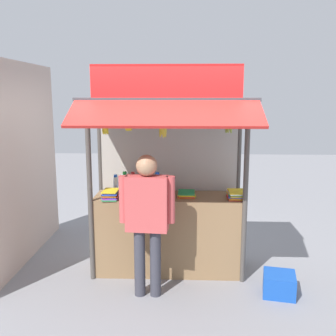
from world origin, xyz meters
TOP-DOWN VIEW (x-y plane):
  - ground_plane at (0.00, 0.00)m, footprint 20.00×20.00m
  - stall_counter at (0.00, 0.00)m, footprint 1.81×0.56m
  - stall_structure at (0.00, 0.04)m, footprint 2.01×1.35m
  - water_bottle_rear_center at (-0.14, 0.11)m, footprint 0.08×0.08m
  - water_bottle_mid_right at (-0.55, 0.08)m, footprint 0.08×0.08m
  - water_bottle_front_left at (-0.67, 0.12)m, footprint 0.07×0.07m
  - water_bottle_far_left at (-0.46, 0.21)m, footprint 0.07×0.07m
  - magazine_stack_mid_left at (0.23, -0.00)m, footprint 0.22×0.30m
  - magazine_stack_right at (-0.33, -0.15)m, footprint 0.23×0.27m
  - magazine_stack_back_right at (0.83, -0.10)m, footprint 0.22×0.30m
  - magazine_stack_center at (-0.68, -0.15)m, footprint 0.21×0.31m
  - banana_bunch_rightmost at (-0.42, -0.38)m, footprint 0.09×0.09m
  - banana_bunch_inner_right at (-0.68, -0.38)m, footprint 0.08×0.08m
  - banana_bunch_leftmost at (0.68, -0.38)m, footprint 0.11×0.11m
  - banana_bunch_inner_left at (-0.04, -0.38)m, footprint 0.10×0.10m
  - vendor_person at (-0.20, -0.65)m, footprint 0.60×0.23m
  - plastic_crate at (1.27, -0.58)m, footprint 0.41×0.41m
  - neighbour_wall at (-1.99, 0.30)m, footprint 0.20×2.40m

SIDE VIEW (x-z plane):
  - ground_plane at x=0.00m, z-range 0.00..0.00m
  - plastic_crate at x=1.27m, z-range 0.00..0.24m
  - stall_counter at x=0.00m, z-range 0.00..0.97m
  - vendor_person at x=-0.20m, z-range 0.16..1.75m
  - magazine_stack_mid_left at x=0.23m, z-range 0.97..1.03m
  - magazine_stack_right at x=-0.33m, z-range 0.97..1.03m
  - magazine_stack_back_right at x=0.83m, z-range 0.97..1.07m
  - magazine_stack_center at x=-0.68m, z-range 0.97..1.07m
  - water_bottle_front_left at x=-0.67m, z-range 0.97..1.21m
  - water_bottle_far_left at x=-0.46m, z-range 0.97..1.22m
  - water_bottle_rear_center at x=-0.14m, z-range 0.97..1.24m
  - water_bottle_mid_right at x=-0.55m, z-range 0.97..1.25m
  - neighbour_wall at x=-1.99m, z-range 0.00..2.62m
  - stall_structure at x=0.00m, z-range 0.23..2.76m
  - banana_bunch_inner_left at x=-0.04m, z-range 1.67..1.97m
  - banana_bunch_inner_right at x=-0.68m, z-range 1.70..1.97m
  - banana_bunch_rightmost at x=-0.42m, z-range 1.75..1.99m
  - banana_bunch_leftmost at x=0.68m, z-range 1.75..2.00m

